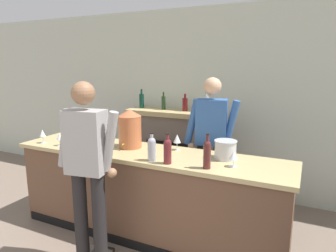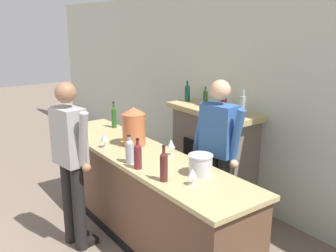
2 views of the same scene
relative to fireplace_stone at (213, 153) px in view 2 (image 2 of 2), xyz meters
name	(u,v)px [view 2 (image 2 of 2)]	position (x,y,z in m)	size (l,w,h in m)	color
wall_back_panel	(258,103)	(0.51, 0.26, 0.73)	(12.00, 0.07, 2.75)	beige
bar_counter	(141,194)	(0.26, -1.31, -0.14)	(3.13, 0.72, 0.99)	brown
fireplace_stone	(213,153)	(0.00, 0.00, 0.00)	(1.40, 0.52, 1.57)	slate
person_customer	(71,159)	(0.03, -1.99, 0.35)	(0.65, 0.35, 1.78)	black
person_bartender	(218,154)	(0.80, -0.67, 0.35)	(0.65, 0.36, 1.78)	#222725
copper_dispenser	(134,126)	(0.01, -1.23, 0.57)	(0.27, 0.30, 0.44)	#BE653D
ice_bucket_steel	(201,165)	(1.11, -1.19, 0.44)	(0.23, 0.23, 0.19)	silver
wine_bottle_chardonnay_pale	(114,116)	(-0.79, -1.06, 0.50)	(0.06, 0.06, 0.35)	#25571E
wine_bottle_rose_blush	(129,150)	(0.47, -1.56, 0.48)	(0.08, 0.08, 0.29)	#A3A6B2
wine_bottle_cabernet_heavy	(138,155)	(0.65, -1.57, 0.48)	(0.08, 0.08, 0.30)	maroon
wine_bottle_riesling_slim	(164,165)	(1.03, -1.54, 0.49)	(0.07, 0.07, 0.33)	#4D2020
wine_glass_mid_counter	(171,144)	(0.54, -1.10, 0.47)	(0.08, 0.08, 0.18)	silver
wine_glass_by_dispenser	(82,126)	(-0.78, -1.52, 0.45)	(0.08, 0.08, 0.15)	silver
wine_glass_near_bucket	(192,173)	(1.24, -1.39, 0.45)	(0.08, 0.08, 0.15)	silver
wine_glass_front_left	(104,137)	(-0.11, -1.54, 0.47)	(0.09, 0.09, 0.17)	silver
wine_glass_front_right	(73,120)	(-1.06, -1.52, 0.46)	(0.07, 0.07, 0.17)	silver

